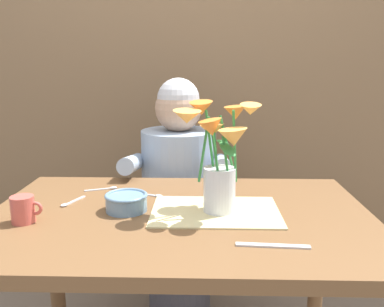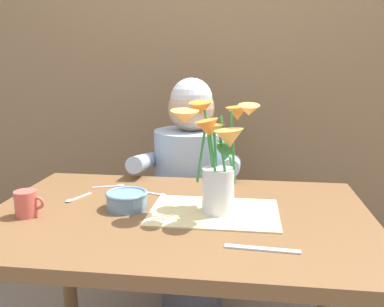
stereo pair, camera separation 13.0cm
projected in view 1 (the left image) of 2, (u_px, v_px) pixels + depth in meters
wood_panel_backdrop at (191, 53)px, 2.21m from camera, size 4.00×0.10×2.50m
dining_table at (180, 242)px, 1.32m from camera, size 1.20×0.80×0.74m
seated_person at (179, 202)px, 1.94m from camera, size 0.45×0.47×1.14m
striped_placemat at (215, 211)px, 1.30m from camera, size 0.40×0.28×0.00m
flower_vase at (218, 154)px, 1.26m from camera, size 0.27×0.25×0.35m
ceramic_bowl at (126, 202)px, 1.31m from camera, size 0.14×0.14×0.06m
dinner_knife at (273, 246)px, 1.06m from camera, size 0.19×0.03×0.00m
tea_cup at (23, 209)px, 1.21m from camera, size 0.09×0.07×0.08m
spoon_0 at (69, 203)px, 1.38m from camera, size 0.06×0.12×0.01m
spoon_1 at (152, 195)px, 1.46m from camera, size 0.12×0.06×0.01m
spoon_2 at (106, 189)px, 1.54m from camera, size 0.12×0.06×0.01m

